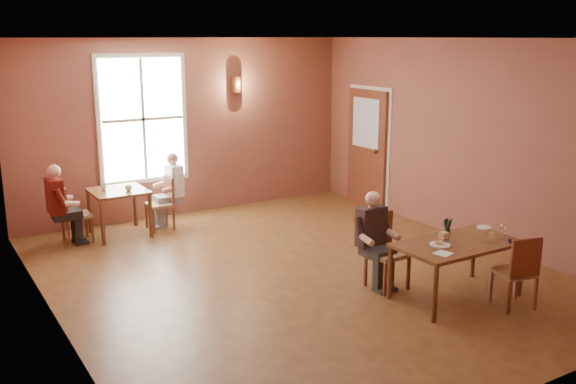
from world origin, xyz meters
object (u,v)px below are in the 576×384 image
chair_empty (514,271)px  diner_maroon (74,204)px  chair_diner_main (388,252)px  chair_diner_white (159,203)px  main_table (456,270)px  chair_diner_maroon (77,214)px  diner_white (161,193)px  diner_main (390,244)px  second_table (120,213)px

chair_empty → diner_maroon: bearing=140.3°
chair_diner_main → chair_diner_white: (-1.49, 3.85, -0.04)m
main_table → chair_diner_white: bearing=113.9°
main_table → chair_empty: (0.37, -0.53, 0.09)m
chair_diner_white → chair_diner_maroon: (-1.30, 0.00, 0.02)m
main_table → diner_white: size_ratio=1.26×
chair_empty → diner_white: size_ratio=0.75×
main_table → chair_empty: size_ratio=1.69×
chair_diner_main → diner_main: bearing=90.0°
chair_diner_main → chair_diner_maroon: size_ratio=1.06×
second_table → diner_white: (0.68, 0.00, 0.22)m
chair_diner_white → chair_diner_maroon: size_ratio=0.96×
second_table → chair_diner_maroon: bearing=180.0°
diner_main → second_table: bearing=-61.1°
main_table → diner_maroon: size_ratio=1.23×
main_table → chair_diner_maroon: 5.57m
main_table → chair_diner_maroon: (-3.29, 4.50, 0.09)m
chair_diner_white → diner_maroon: 1.34m
main_table → chair_diner_white: (-1.99, 4.50, 0.08)m
chair_diner_main → chair_empty: 1.47m
chair_diner_white → diner_maroon: size_ratio=0.71×
second_table → chair_diner_maroon: 0.65m
main_table → diner_maroon: 5.59m
diner_main → diner_white: bearing=-69.4°
main_table → diner_white: diner_white is taller
second_table → main_table: bearing=-59.6°
diner_white → chair_diner_maroon: (-1.33, 0.00, -0.14)m
chair_empty → main_table: bearing=139.0°
chair_empty → chair_diner_maroon: (-3.66, 5.03, 0.00)m
diner_main → second_table: 4.43m
chair_diner_main → diner_main: 0.12m
chair_empty → chair_diner_white: chair_empty is taller
main_table → diner_main: diner_main is taller
second_table → chair_diner_white: chair_diner_white is taller
chair_diner_maroon → main_table: bearing=36.2°
chair_diner_white → diner_maroon: (-1.33, 0.00, 0.17)m
chair_diner_maroon → diner_maroon: (-0.03, 0.00, 0.16)m
diner_white → diner_maroon: (-1.36, 0.00, 0.01)m
diner_main → chair_diner_maroon: 4.78m
diner_white → chair_diner_white: bearing=90.0°
diner_main → diner_maroon: 4.79m
second_table → chair_diner_white: bearing=0.0°
diner_main → chair_empty: diner_main is taller
diner_maroon → chair_diner_white: bearing=90.0°
diner_main → chair_empty: (0.87, -1.15, -0.14)m
diner_main → chair_diner_white: bearing=-69.0°
diner_maroon → chair_diner_main: bearing=36.2°
diner_main → diner_maroon: diner_maroon is taller
diner_maroon → second_table: bearing=90.0°
main_table → diner_maroon: (-3.32, 4.50, 0.25)m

